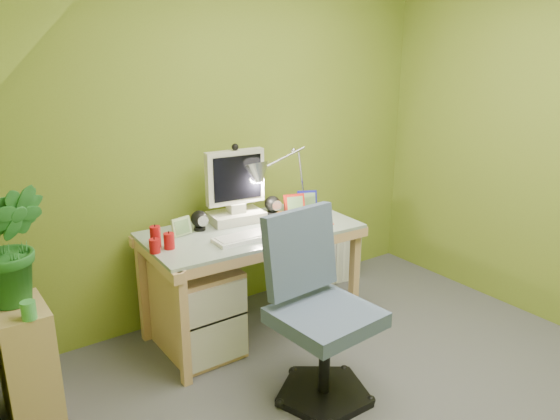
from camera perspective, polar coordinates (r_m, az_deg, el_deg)
wall_back at (r=3.63m, az=-5.50°, el=7.63°), size 3.20×0.01×2.40m
wall_left at (r=1.65m, az=-26.65°, el=-6.78°), size 0.01×3.20×2.40m
slope_ceiling at (r=1.70m, az=-8.65°, el=18.21°), size 1.10×3.20×1.10m
desk at (r=3.50m, az=-2.94°, el=-7.35°), size 1.33×0.71×0.70m
monitor at (r=3.44m, az=-4.71°, el=2.99°), size 0.40×0.26×0.52m
speaker_left at (r=3.35m, az=-8.42°, el=-1.08°), size 0.12×0.12×0.12m
speaker_right at (r=3.61m, az=-0.78°, el=0.52°), size 0.12×0.12×0.13m
keyboard at (r=3.21m, az=-2.91°, el=-2.71°), size 0.48×0.16×0.02m
mousepad at (r=3.47m, az=3.53°, el=-1.33°), size 0.25×0.20×0.01m
mouse at (r=3.46m, az=3.53°, el=-1.05°), size 0.13×0.09×0.04m
amber_tumbler at (r=3.38m, az=0.25°, el=-1.01°), size 0.07×0.07×0.09m
candle_cluster at (r=3.10m, az=-12.59°, el=-2.95°), size 0.16×0.14×0.12m
photo_frame_red at (r=3.67m, az=1.50°, el=0.73°), size 0.14×0.06×0.12m
photo_frame_blue at (r=3.78m, az=2.85°, el=1.18°), size 0.13×0.08×0.12m
photo_frame_green at (r=3.29m, az=-10.27°, el=-1.71°), size 0.13×0.04×0.11m
desk_lamp at (r=3.67m, az=1.35°, el=4.81°), size 0.62×0.34×0.63m
side_ledge at (r=3.01m, az=-24.86°, el=-14.42°), size 0.23×0.35×0.62m
potted_plant at (r=2.81m, az=-26.23°, el=-3.32°), size 0.36×0.31×0.58m
green_cup at (r=2.72m, az=-24.78°, el=-9.49°), size 0.07×0.07×0.09m
task_chair at (r=2.81m, az=4.81°, el=-10.81°), size 0.58×0.58×0.98m
radiator at (r=4.28m, az=5.75°, el=-4.90°), size 0.40×0.20×0.38m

